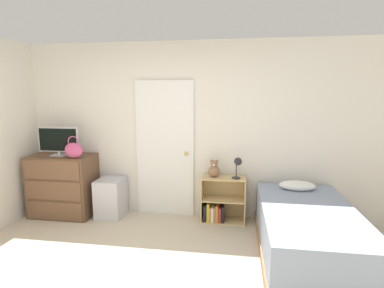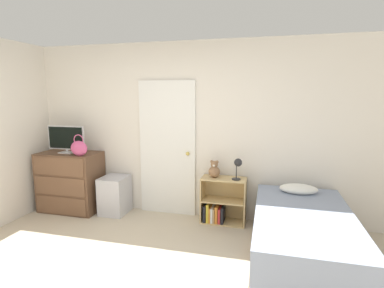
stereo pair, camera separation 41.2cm
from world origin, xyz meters
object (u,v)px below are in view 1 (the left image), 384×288
(bookshelf, at_px, (220,204))
(desk_lamp, at_px, (238,164))
(bed, at_px, (307,232))
(tv, at_px, (58,141))
(handbag, at_px, (74,150))
(dresser, at_px, (63,185))
(teddy_bear, at_px, (214,170))
(storage_bin, at_px, (111,198))

(bookshelf, bearing_deg, desk_lamp, -11.03)
(bookshelf, bearing_deg, bed, -38.06)
(bed, bearing_deg, tv, 168.90)
(tv, xyz_separation_m, bookshelf, (2.35, 0.14, -0.88))
(handbag, distance_m, desk_lamp, 2.29)
(dresser, height_order, teddy_bear, dresser)
(storage_bin, distance_m, bookshelf, 1.62)
(dresser, distance_m, desk_lamp, 2.61)
(teddy_bear, relative_size, desk_lamp, 0.82)
(tv, relative_size, bed, 0.32)
(bookshelf, bearing_deg, storage_bin, -177.63)
(tv, bearing_deg, bookshelf, 3.42)
(tv, height_order, desk_lamp, tv)
(desk_lamp, bearing_deg, handbag, -173.90)
(storage_bin, height_order, bed, bed)
(teddy_bear, height_order, desk_lamp, desk_lamp)
(tv, distance_m, desk_lamp, 2.61)
(teddy_bear, height_order, bed, teddy_bear)
(bed, bearing_deg, handbag, 170.46)
(bookshelf, distance_m, teddy_bear, 0.51)
(desk_lamp, bearing_deg, tv, -177.93)
(dresser, relative_size, teddy_bear, 3.72)
(teddy_bear, bearing_deg, bookshelf, 1.99)
(teddy_bear, distance_m, desk_lamp, 0.35)
(bookshelf, distance_m, desk_lamp, 0.66)
(storage_bin, height_order, bookshelf, bookshelf)
(tv, distance_m, bookshelf, 2.52)
(handbag, xyz_separation_m, bed, (3.06, -0.51, -0.75))
(teddy_bear, xyz_separation_m, desk_lamp, (0.33, -0.04, 0.11))
(bookshelf, relative_size, desk_lamp, 2.17)
(storage_bin, bearing_deg, dresser, -175.93)
(teddy_bear, bearing_deg, tv, -176.52)
(tv, height_order, bed, tv)
(dresser, bearing_deg, tv, -121.50)
(bed, bearing_deg, storage_bin, 164.40)
(dresser, distance_m, tv, 0.68)
(bookshelf, bearing_deg, handbag, -171.89)
(handbag, distance_m, bookshelf, 2.20)
(bookshelf, bearing_deg, tv, -176.58)
(handbag, relative_size, storage_bin, 0.56)
(storage_bin, bearing_deg, teddy_bear, 2.39)
(tv, relative_size, handbag, 1.95)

